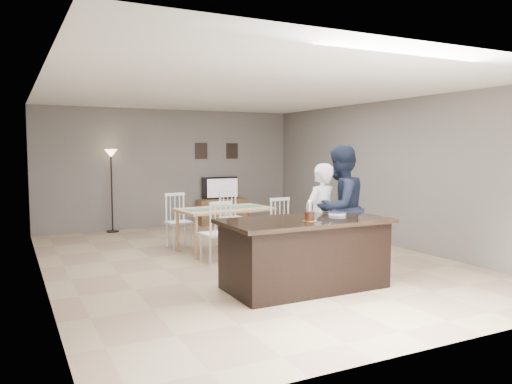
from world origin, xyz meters
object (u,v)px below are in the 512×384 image
birthday_cake (309,216)px  tv_console (223,212)px  woman (320,219)px  plate_stack (337,214)px  kitchen_island (305,253)px  dining_table (225,216)px  man (340,209)px  television (221,188)px  floor_lamp (111,168)px

birthday_cake → tv_console: bearing=77.8°
woman → plate_stack: 0.44m
plate_stack → kitchen_island: bearing=-167.7°
tv_console → dining_table: (-1.20, -2.94, 0.33)m
tv_console → birthday_cake: 5.91m
tv_console → woman: woman is taller
tv_console → man: (-0.25, -5.02, 0.63)m
television → dining_table: (-1.20, -3.01, -0.23)m
plate_stack → dining_table: (-0.60, 2.50, -0.29)m
plate_stack → man: bearing=50.4°
woman → man: man is taller
woman → dining_table: size_ratio=0.81×
tv_console → floor_lamp: bearing=179.6°
kitchen_island → tv_console: (1.20, 5.57, -0.15)m
television → plate_stack: size_ratio=3.78×
television → man: (-0.25, -5.09, 0.06)m
man → plate_stack: man is taller
television → birthday_cake: 5.94m
woman → birthday_cake: (-0.65, -0.72, 0.17)m
tv_console → plate_stack: plate_stack is taller
dining_table → man: bearing=-71.0°
tv_console → television: bearing=90.0°
man → birthday_cake: size_ratio=7.15×
birthday_cake → floor_lamp: (-1.34, 5.76, 0.43)m
kitchen_island → birthday_cake: birthday_cake is taller
woman → birthday_cake: 0.98m
kitchen_island → dining_table: (0.00, 2.63, 0.18)m
birthday_cake → plate_stack: 0.71m
tv_console → woman: (-0.59, -5.02, 0.50)m
kitchen_island → man: (0.95, 0.55, 0.47)m
floor_lamp → dining_table: bearing=-65.0°
television → dining_table: 3.25m
dining_table → floor_lamp: floor_lamp is taller
television → man: bearing=87.2°
kitchen_island → woman: woman is taller
television → woman: woman is taller
television → woman: 5.12m
kitchen_island → tv_console: bearing=77.8°
floor_lamp → television: bearing=1.1°
tv_console → birthday_cake: (-1.24, -5.74, 0.66)m
kitchen_island → tv_console: 5.70m
birthday_cake → plate_stack: size_ratio=1.07×
tv_console → dining_table: dining_table is taller
floor_lamp → birthday_cake: bearing=-76.9°
television → woman: bearing=83.4°
woman → birthday_cake: bearing=28.9°
man → dining_table: 2.30m
tv_console → man: size_ratio=0.65×
tv_console → woman: bearing=-96.7°
woman → man: (0.34, 0.00, 0.13)m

